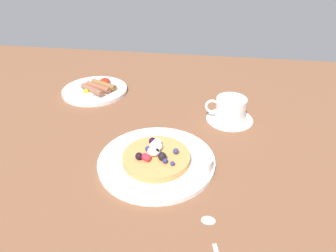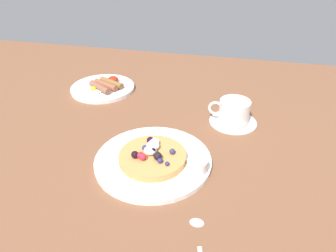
% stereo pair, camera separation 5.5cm
% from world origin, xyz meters
% --- Properties ---
extents(ground_plane, '(1.96, 1.38, 0.03)m').
position_xyz_m(ground_plane, '(0.00, 0.00, -0.01)').
color(ground_plane, brown).
extents(pancake_plate, '(0.28, 0.28, 0.01)m').
position_xyz_m(pancake_plate, '(0.06, -0.10, 0.01)').
color(pancake_plate, white).
rests_on(pancake_plate, ground_plane).
extents(pancake_with_berries, '(0.16, 0.16, 0.04)m').
position_xyz_m(pancake_with_berries, '(0.06, -0.11, 0.02)').
color(pancake_with_berries, tan).
rests_on(pancake_with_berries, pancake_plate).
extents(syrup_ramekin, '(0.05, 0.05, 0.03)m').
position_xyz_m(syrup_ramekin, '(0.17, -0.13, 0.03)').
color(syrup_ramekin, white).
rests_on(syrup_ramekin, pancake_plate).
extents(breakfast_plate, '(0.22, 0.22, 0.01)m').
position_xyz_m(breakfast_plate, '(-0.22, 0.25, 0.01)').
color(breakfast_plate, white).
rests_on(breakfast_plate, ground_plane).
extents(fried_breakfast, '(0.13, 0.13, 0.02)m').
position_xyz_m(fried_breakfast, '(-0.21, 0.24, 0.02)').
color(fried_breakfast, brown).
rests_on(fried_breakfast, breakfast_plate).
extents(coffee_saucer, '(0.14, 0.14, 0.01)m').
position_xyz_m(coffee_saucer, '(0.24, 0.13, 0.00)').
color(coffee_saucer, white).
rests_on(coffee_saucer, ground_plane).
extents(coffee_cup, '(0.12, 0.09, 0.06)m').
position_xyz_m(coffee_cup, '(0.24, 0.13, 0.04)').
color(coffee_cup, white).
rests_on(coffee_cup, coffee_saucer).
extents(teaspoon, '(0.06, 0.17, 0.01)m').
position_xyz_m(teaspoon, '(0.20, -0.30, 0.00)').
color(teaspoon, silver).
rests_on(teaspoon, ground_plane).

